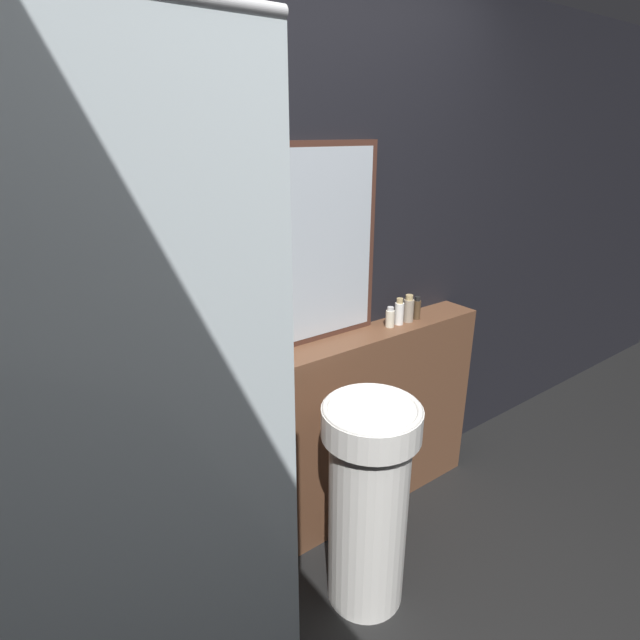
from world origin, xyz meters
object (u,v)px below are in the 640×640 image
(shampoo_bottle, at_px, (390,318))
(pedestal_sink, at_px, (368,500))
(conditioner_bottle, at_px, (399,312))
(lotion_bottle, at_px, (409,309))
(towel_stack, at_px, (187,372))
(body_wash_bottle, at_px, (417,309))
(mirror, at_px, (297,250))

(shampoo_bottle, bearing_deg, pedestal_sink, -138.96)
(conditioner_bottle, height_order, lotion_bottle, lotion_bottle)
(towel_stack, xyz_separation_m, shampoo_bottle, (1.02, 0.00, -0.01))
(towel_stack, height_order, body_wash_bottle, body_wash_bottle)
(mirror, bearing_deg, towel_stack, -171.50)
(towel_stack, distance_m, shampoo_bottle, 1.02)
(pedestal_sink, height_order, conditioner_bottle, conditioner_bottle)
(pedestal_sink, height_order, body_wash_bottle, body_wash_bottle)
(shampoo_bottle, distance_m, conditioner_bottle, 0.06)
(pedestal_sink, relative_size, body_wash_bottle, 7.92)
(shampoo_bottle, height_order, body_wash_bottle, body_wash_bottle)
(shampoo_bottle, xyz_separation_m, lotion_bottle, (0.12, -0.00, 0.02))
(pedestal_sink, xyz_separation_m, body_wash_bottle, (0.68, 0.43, 0.55))
(pedestal_sink, height_order, mirror, mirror)
(pedestal_sink, bearing_deg, body_wash_bottle, 32.36)
(towel_stack, xyz_separation_m, body_wash_bottle, (1.21, 0.00, -0.00))
(mirror, xyz_separation_m, conditioner_bottle, (0.54, -0.08, -0.37))
(mirror, bearing_deg, pedestal_sink, -91.89)
(body_wash_bottle, bearing_deg, shampoo_bottle, 180.00)
(towel_stack, bearing_deg, shampoo_bottle, 0.00)
(pedestal_sink, bearing_deg, towel_stack, 141.01)
(body_wash_bottle, bearing_deg, lotion_bottle, 180.00)
(conditioner_bottle, distance_m, body_wash_bottle, 0.12)
(mirror, xyz_separation_m, shampoo_bottle, (0.48, -0.08, -0.38))
(mirror, relative_size, body_wash_bottle, 7.30)
(pedestal_sink, bearing_deg, shampoo_bottle, 41.04)
(pedestal_sink, xyz_separation_m, mirror, (0.02, 0.51, 0.92))
(towel_stack, relative_size, lotion_bottle, 1.38)
(mirror, relative_size, lotion_bottle, 6.21)
(lotion_bottle, bearing_deg, body_wash_bottle, 0.00)
(shampoo_bottle, bearing_deg, lotion_bottle, -0.00)
(pedestal_sink, bearing_deg, mirror, 88.11)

